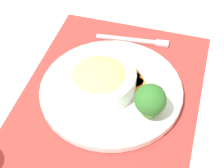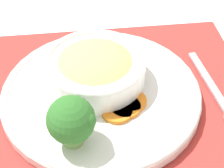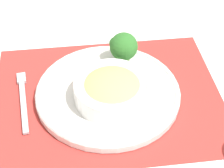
# 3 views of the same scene
# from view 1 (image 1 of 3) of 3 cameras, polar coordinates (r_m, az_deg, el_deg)

# --- Properties ---
(ground_plane) EXTENTS (4.00, 4.00, 0.00)m
(ground_plane) POSITION_cam_1_polar(r_m,az_deg,el_deg) (0.84, -0.11, -1.52)
(ground_plane) COLOR white
(placemat) EXTENTS (0.50, 0.39, 0.00)m
(placemat) POSITION_cam_1_polar(r_m,az_deg,el_deg) (0.84, -0.11, -1.43)
(placemat) COLOR #B2332D
(placemat) RESTS_ON ground_plane
(plate) EXTENTS (0.32, 0.32, 0.02)m
(plate) POSITION_cam_1_polar(r_m,az_deg,el_deg) (0.83, -0.11, -0.82)
(plate) COLOR white
(plate) RESTS_ON placemat
(bowl) EXTENTS (0.16, 0.16, 0.06)m
(bowl) POSITION_cam_1_polar(r_m,az_deg,el_deg) (0.80, -1.96, 0.80)
(bowl) COLOR white
(bowl) RESTS_ON plate
(broccoli_floret) EXTENTS (0.07, 0.07, 0.08)m
(broccoli_floret) POSITION_cam_1_polar(r_m,az_deg,el_deg) (0.75, 5.89, -2.44)
(broccoli_floret) COLOR #759E51
(broccoli_floret) RESTS_ON plate
(carrot_slice_near) EXTENTS (0.05, 0.05, 0.01)m
(carrot_slice_near) POSITION_cam_1_polar(r_m,az_deg,el_deg) (0.82, 3.58, -0.22)
(carrot_slice_near) COLOR orange
(carrot_slice_near) RESTS_ON plate
(carrot_slice_middle) EXTENTS (0.05, 0.05, 0.01)m
(carrot_slice_middle) POSITION_cam_1_polar(r_m,az_deg,el_deg) (0.83, 3.28, 0.56)
(carrot_slice_middle) COLOR orange
(carrot_slice_middle) RESTS_ON plate
(carrot_slice_far) EXTENTS (0.05, 0.05, 0.01)m
(carrot_slice_far) POSITION_cam_1_polar(r_m,az_deg,el_deg) (0.84, 2.70, 1.23)
(carrot_slice_far) COLOR orange
(carrot_slice_far) RESTS_ON plate
(fork) EXTENTS (0.04, 0.18, 0.01)m
(fork) POSITION_cam_1_polar(r_m,az_deg,el_deg) (0.96, 4.29, 6.54)
(fork) COLOR #B7B7BC
(fork) RESTS_ON placemat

